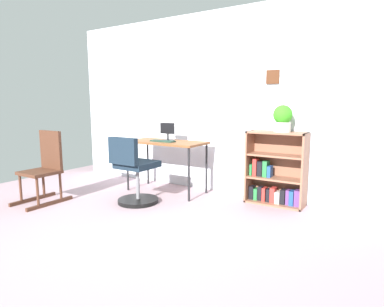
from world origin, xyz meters
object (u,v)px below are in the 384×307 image
at_px(monitor, 168,132).
at_px(office_chair, 134,175).
at_px(keyboard, 163,141).
at_px(potted_plant_on_shelf, 283,118).
at_px(rocking_chair, 45,167).
at_px(desk, 166,145).
at_px(bookshelf_low, 276,173).

height_order(monitor, office_chair, monitor).
bearing_deg(keyboard, monitor, 94.23).
relative_size(keyboard, potted_plant_on_shelf, 1.11).
xyz_separation_m(rocking_chair, potted_plant_on_shelf, (2.62, 1.45, 0.63)).
bearing_deg(monitor, rocking_chair, -129.20).
relative_size(desk, office_chair, 1.32).
height_order(office_chair, rocking_chair, rocking_chair).
bearing_deg(office_chair, monitor, 91.03).
xyz_separation_m(monitor, rocking_chair, (-1.03, -1.27, -0.39)).
bearing_deg(desk, keyboard, -88.19).
height_order(keyboard, bookshelf_low, bookshelf_low).
xyz_separation_m(desk, keyboard, (0.00, -0.08, 0.07)).
bearing_deg(keyboard, office_chair, -89.66).
bearing_deg(keyboard, desk, 91.81).
bearing_deg(bookshelf_low, keyboard, -166.47).
xyz_separation_m(office_chair, potted_plant_on_shelf, (1.58, 0.92, 0.71)).
height_order(office_chair, bookshelf_low, bookshelf_low).
xyz_separation_m(desk, office_chair, (0.01, -0.69, -0.30)).
bearing_deg(office_chair, rocking_chair, -153.09).
xyz_separation_m(monitor, office_chair, (0.01, -0.73, -0.48)).
xyz_separation_m(bookshelf_low, potted_plant_on_shelf, (0.08, -0.05, 0.69)).
bearing_deg(desk, potted_plant_on_shelf, 8.26).
relative_size(keyboard, office_chair, 0.42).
relative_size(desk, potted_plant_on_shelf, 3.50).
bearing_deg(desk, bookshelf_low, 10.56).
distance_m(monitor, keyboard, 0.17).
bearing_deg(office_chair, desk, 90.51).
height_order(monitor, potted_plant_on_shelf, potted_plant_on_shelf).
xyz_separation_m(rocking_chair, bookshelf_low, (2.55, 1.50, -0.06)).
height_order(bookshelf_low, potted_plant_on_shelf, potted_plant_on_shelf).
bearing_deg(desk, rocking_chair, -130.51).
distance_m(keyboard, bookshelf_low, 1.59).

